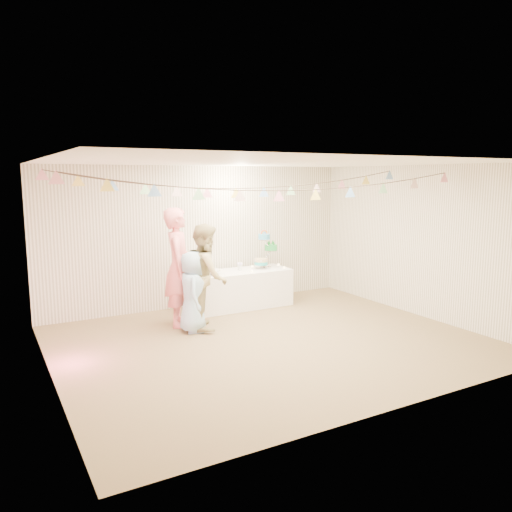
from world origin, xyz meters
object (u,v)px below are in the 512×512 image
person_adult_b (206,276)px  person_child (192,292)px  cake_stand (266,247)px  person_adult_a (179,267)px  table (242,289)px

person_adult_b → person_child: person_adult_b is taller
cake_stand → person_adult_a: 2.05m
cake_stand → person_adult_a: bearing=-163.5°
cake_stand → person_adult_b: 1.90m
person_adult_a → person_child: (0.05, -0.43, -0.33)m
person_child → person_adult_b: bearing=-55.0°
person_adult_a → person_child: 0.54m
table → person_adult_a: size_ratio=0.95×
person_child → person_adult_a: bearing=24.9°
table → person_child: bearing=-144.8°
table → person_adult_a: (-1.42, -0.53, 0.62)m
person_adult_b → person_child: (-0.27, -0.08, -0.20)m
table → person_child: 1.69m
cake_stand → table: bearing=-174.8°
person_adult_a → person_adult_b: bearing=-112.1°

